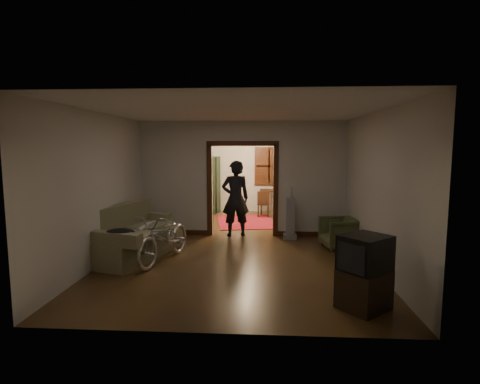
# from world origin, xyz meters

# --- Properties ---
(floor) EXTENTS (5.00, 8.50, 0.01)m
(floor) POSITION_xyz_m (0.00, 0.00, 0.00)
(floor) COLOR #392512
(floor) RESTS_ON ground
(ceiling) EXTENTS (5.00, 8.50, 0.01)m
(ceiling) POSITION_xyz_m (0.00, 0.00, 2.80)
(ceiling) COLOR white
(ceiling) RESTS_ON floor
(wall_back) EXTENTS (5.00, 0.02, 2.80)m
(wall_back) POSITION_xyz_m (0.00, 4.25, 1.40)
(wall_back) COLOR beige
(wall_back) RESTS_ON floor
(wall_left) EXTENTS (0.02, 8.50, 2.80)m
(wall_left) POSITION_xyz_m (-2.50, 0.00, 1.40)
(wall_left) COLOR beige
(wall_left) RESTS_ON floor
(wall_right) EXTENTS (0.02, 8.50, 2.80)m
(wall_right) POSITION_xyz_m (2.50, 0.00, 1.40)
(wall_right) COLOR beige
(wall_right) RESTS_ON floor
(partition_wall) EXTENTS (5.00, 0.14, 2.80)m
(partition_wall) POSITION_xyz_m (0.00, 0.75, 1.40)
(partition_wall) COLOR beige
(partition_wall) RESTS_ON floor
(door_casing) EXTENTS (1.74, 0.20, 2.32)m
(door_casing) POSITION_xyz_m (0.00, 0.75, 1.10)
(door_casing) COLOR #391B0D
(door_casing) RESTS_ON floor
(far_window) EXTENTS (0.98, 0.06, 1.28)m
(far_window) POSITION_xyz_m (0.70, 4.21, 1.55)
(far_window) COLOR black
(far_window) RESTS_ON wall_back
(chandelier) EXTENTS (0.24, 0.24, 0.24)m
(chandelier) POSITION_xyz_m (0.00, 2.50, 2.35)
(chandelier) COLOR #FFE0A5
(chandelier) RESTS_ON ceiling
(light_switch) EXTENTS (0.08, 0.01, 0.12)m
(light_switch) POSITION_xyz_m (1.05, 0.68, 1.25)
(light_switch) COLOR silver
(light_switch) RESTS_ON partition_wall
(sofa) EXTENTS (1.56, 2.39, 1.01)m
(sofa) POSITION_xyz_m (-2.04, -1.18, 0.51)
(sofa) COLOR #6F6E4A
(sofa) RESTS_ON floor
(rolled_paper) EXTENTS (0.10, 0.83, 0.10)m
(rolled_paper) POSITION_xyz_m (-1.94, -0.88, 0.53)
(rolled_paper) COLOR beige
(rolled_paper) RESTS_ON sofa
(jacket) EXTENTS (0.51, 0.38, 0.15)m
(jacket) POSITION_xyz_m (-1.99, -2.09, 0.68)
(jacket) COLOR black
(jacket) RESTS_ON sofa
(bicycle) EXTENTS (1.05, 1.88, 0.94)m
(bicycle) POSITION_xyz_m (-1.36, -1.51, 0.47)
(bicycle) COLOR silver
(bicycle) RESTS_ON floor
(armchair) EXTENTS (0.86, 0.84, 0.67)m
(armchair) POSITION_xyz_m (2.15, -0.35, 0.33)
(armchair) COLOR #4B542F
(armchair) RESTS_ON floor
(tv_stand) EXTENTS (0.79, 0.79, 0.53)m
(tv_stand) POSITION_xyz_m (1.86, -3.45, 0.27)
(tv_stand) COLOR black
(tv_stand) RESTS_ON floor
(crt_tv) EXTENTS (0.78, 0.78, 0.50)m
(crt_tv) POSITION_xyz_m (1.86, -3.45, 0.75)
(crt_tv) COLOR black
(crt_tv) RESTS_ON tv_stand
(vacuum) EXTENTS (0.35, 0.31, 0.99)m
(vacuum) POSITION_xyz_m (1.15, 0.40, 0.49)
(vacuum) COLOR gray
(vacuum) RESTS_ON floor
(person) EXTENTS (0.77, 0.61, 1.85)m
(person) POSITION_xyz_m (-0.17, 0.65, 0.93)
(person) COLOR black
(person) RESTS_ON floor
(oriental_rug) EXTENTS (1.97, 2.40, 0.02)m
(oriental_rug) POSITION_xyz_m (0.01, 2.39, 0.01)
(oriental_rug) COLOR maroon
(oriental_rug) RESTS_ON floor
(locker) EXTENTS (1.06, 0.81, 1.88)m
(locker) POSITION_xyz_m (-1.45, 3.95, 0.94)
(locker) COLOR #1F2D1B
(locker) RESTS_ON floor
(globe) EXTENTS (0.30, 0.30, 0.30)m
(globe) POSITION_xyz_m (-1.45, 3.95, 1.94)
(globe) COLOR #1E5972
(globe) RESTS_ON locker
(desk) EXTENTS (1.18, 0.87, 0.78)m
(desk) POSITION_xyz_m (0.92, 3.86, 0.39)
(desk) COLOR black
(desk) RESTS_ON floor
(desk_chair) EXTENTS (0.43, 0.43, 0.82)m
(desk_chair) POSITION_xyz_m (0.51, 3.25, 0.41)
(desk_chair) COLOR black
(desk_chair) RESTS_ON floor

